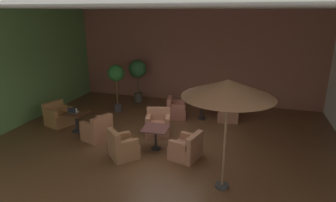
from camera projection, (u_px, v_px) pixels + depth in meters
The scene contains 20 objects.
ground_plane at pixel (164, 144), 9.08m from camera, with size 11.21×9.65×0.02m, color #55351F.
wall_back_brick at pixel (195, 57), 12.82m from camera, with size 11.21×0.08×4.13m, color brown.
wall_left_accent at pixel (12, 70), 9.96m from camera, with size 0.08×9.65×4.13m, color #5A8446.
ceiling_slab at pixel (163, 7), 7.82m from camera, with size 11.21×9.65×0.06m, color silver.
cafe_table_front_left at pixel (76, 117), 9.86m from camera, with size 0.74×0.74×0.70m.
armchair_front_left_north at pixel (58, 116), 10.53m from camera, with size 1.01×1.00×0.84m.
armchair_front_left_east at pixel (97, 130), 9.32m from camera, with size 0.95×1.00×0.86m.
cafe_table_front_right at pixel (156, 132), 8.58m from camera, with size 0.81×0.81×0.70m.
armchair_front_right_north at pixel (122, 147), 8.15m from camera, with size 1.02×1.02×0.87m.
armchair_front_right_east at pixel (187, 149), 8.12m from camera, with size 0.93×0.97×0.78m.
armchair_front_right_south at pixel (158, 125), 9.68m from camera, with size 0.96×0.91×0.90m.
cafe_table_mid_center at pixel (202, 106), 11.05m from camera, with size 0.65×0.65×0.70m.
armchair_mid_center_north at pixel (176, 110), 11.20m from camera, with size 0.85×0.86×0.83m.
armchair_mid_center_east at pixel (229, 113), 10.94m from camera, with size 0.84×0.81×0.80m.
patio_umbrella_tall_red at pixel (228, 89), 6.11m from camera, with size 2.05×2.05×2.66m.
potted_tree_left_corner at pixel (116, 76), 11.68m from camera, with size 0.68×0.68×1.97m.
potted_tree_mid_left at pixel (138, 72), 12.88m from camera, with size 0.81×0.81×1.97m.
patron_blue_shirt at pixel (228, 103), 10.83m from camera, with size 0.25×0.41×0.65m.
iced_drink_cup at pixel (76, 110), 9.90m from camera, with size 0.08×0.08×0.11m, color white.
open_laptop at pixel (73, 111), 9.80m from camera, with size 0.32×0.23×0.20m.
Camera 1 is at (2.48, -7.86, 4.05)m, focal length 30.39 mm.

